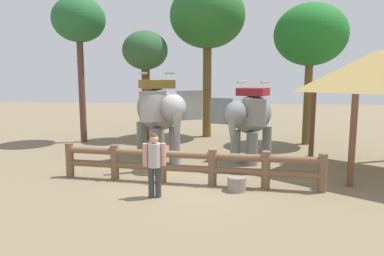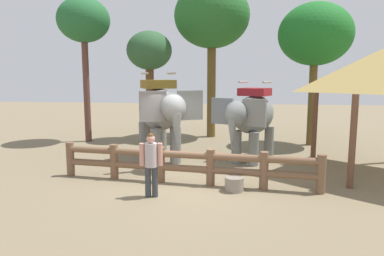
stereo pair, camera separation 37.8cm
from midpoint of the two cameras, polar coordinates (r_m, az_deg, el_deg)
name	(u,v)px [view 2 (the right image)]	position (r m, az deg, el deg)	size (l,w,h in m)	color
ground_plane	(186,183)	(10.42, 0.01, -8.85)	(60.00, 60.00, 0.00)	#7A6B4F
log_fence	(185,163)	(10.21, -0.03, -5.69)	(7.58, 1.04, 1.05)	brown
elephant_near_left	(160,111)	(12.90, -4.28, 2.67)	(3.01, 3.76, 3.22)	gray
elephant_center	(252,117)	(12.95, 10.42, 1.79)	(2.57, 3.43, 2.90)	slate
tourist_woman_in_black	(151,160)	(9.07, -5.41, -5.20)	(0.58, 0.36, 1.66)	#353A3F
thatched_shelter	(381,72)	(12.48, 28.86, 7.95)	(4.38, 4.38, 3.90)	brown
tree_far_left	(212,17)	(18.22, 3.84, 17.33)	(3.70, 3.70, 7.58)	brown
tree_back_center	(315,35)	(16.79, 19.83, 13.84)	(3.17, 3.17, 6.23)	brown
tree_far_right	(149,54)	(17.30, -6.24, 11.79)	(2.15, 2.15, 5.20)	brown
tree_deep_back	(84,22)	(17.49, -16.40, 15.97)	(2.38, 2.38, 6.62)	brown
feed_bucket	(234,184)	(9.77, 7.91, -8.92)	(0.51, 0.51, 0.38)	gray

